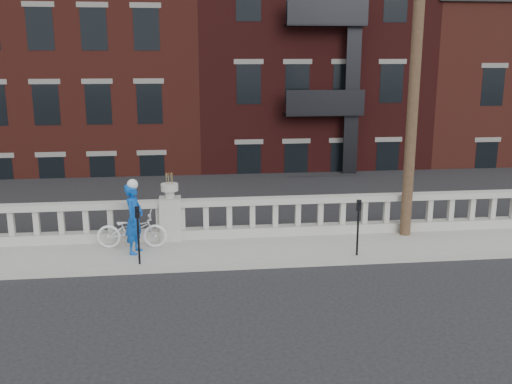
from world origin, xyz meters
TOP-DOWN VIEW (x-y plane):
  - ground at (0.00, 0.00)m, footprint 120.00×120.00m
  - sidewalk at (0.00, 3.00)m, footprint 32.00×2.20m
  - balustrade at (0.00, 3.95)m, footprint 28.00×0.34m
  - planter_pedestal at (0.00, 3.95)m, footprint 0.55×0.55m
  - lower_level at (0.56, 23.04)m, footprint 80.00×44.00m
  - utility_pole at (6.20, 3.60)m, footprint 1.60×0.28m
  - parking_meter_b at (-0.67, 2.15)m, footprint 0.10×0.09m
  - parking_meter_c at (4.45, 2.15)m, footprint 0.10×0.09m
  - bicycle at (-0.94, 3.37)m, footprint 1.75×0.70m
  - cyclist at (-0.83, 2.97)m, footprint 0.56×0.71m

SIDE VIEW (x-z plane):
  - ground at x=0.00m, z-range 0.00..0.00m
  - sidewalk at x=0.00m, z-range 0.00..0.15m
  - bicycle at x=-0.94m, z-range 0.15..1.05m
  - balustrade at x=0.00m, z-range 0.13..1.16m
  - planter_pedestal at x=0.00m, z-range -0.05..1.71m
  - parking_meter_b at x=-0.67m, z-range 0.32..1.68m
  - parking_meter_c at x=4.45m, z-range 0.32..1.68m
  - cyclist at x=-0.83m, z-range 0.15..1.86m
  - lower_level at x=0.56m, z-range -7.77..13.03m
  - utility_pole at x=6.20m, z-range 0.24..10.24m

